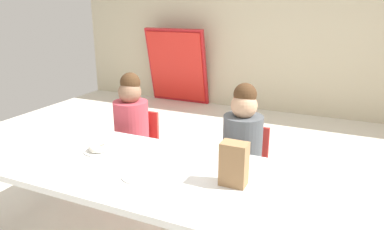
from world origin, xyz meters
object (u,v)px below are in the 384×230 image
(donut_powdered_on_plate, at_px, (99,147))
(folded_activity_table, at_px, (177,66))
(paper_bag_brown, at_px, (234,164))
(paper_plate_center_table, at_px, (139,176))
(seated_child_near_camera, at_px, (132,121))
(seated_child_middle_seat, at_px, (243,138))
(craft_table, at_px, (160,177))
(paper_plate_near_edge, at_px, (100,151))

(donut_powdered_on_plate, bearing_deg, folded_activity_table, 108.30)
(paper_bag_brown, distance_m, paper_plate_center_table, 0.50)
(folded_activity_table, bearing_deg, seated_child_near_camera, -70.73)
(seated_child_middle_seat, distance_m, folded_activity_table, 2.98)
(seated_child_near_camera, bearing_deg, craft_table, -46.50)
(craft_table, bearing_deg, seated_child_near_camera, 133.50)
(seated_child_middle_seat, height_order, paper_plate_center_table, seated_child_middle_seat)
(seated_child_near_camera, xyz_separation_m, paper_bag_brown, (1.00, -0.62, 0.10))
(seated_child_middle_seat, bearing_deg, paper_bag_brown, -77.65)
(craft_table, relative_size, seated_child_middle_seat, 2.37)
(seated_child_middle_seat, distance_m, paper_plate_near_edge, 0.92)
(craft_table, distance_m, seated_child_near_camera, 0.87)
(paper_plate_center_table, bearing_deg, craft_table, 61.35)
(folded_activity_table, bearing_deg, donut_powdered_on_plate, -71.70)
(folded_activity_table, height_order, paper_bag_brown, folded_activity_table)
(seated_child_middle_seat, height_order, folded_activity_table, folded_activity_table)
(seated_child_middle_seat, height_order, donut_powdered_on_plate, seated_child_middle_seat)
(donut_powdered_on_plate, bearing_deg, paper_plate_center_table, -24.42)
(seated_child_middle_seat, relative_size, paper_plate_near_edge, 5.10)
(folded_activity_table, relative_size, donut_powdered_on_plate, 8.45)
(craft_table, relative_size, folded_activity_table, 2.00)
(craft_table, height_order, seated_child_middle_seat, seated_child_middle_seat)
(paper_bag_brown, relative_size, paper_plate_near_edge, 1.22)
(paper_plate_center_table, relative_size, donut_powdered_on_plate, 1.40)
(paper_bag_brown, distance_m, paper_plate_near_edge, 0.87)
(paper_bag_brown, distance_m, donut_powdered_on_plate, 0.87)
(seated_child_middle_seat, height_order, paper_bag_brown, seated_child_middle_seat)
(donut_powdered_on_plate, bearing_deg, seated_child_middle_seat, 37.46)
(seated_child_middle_seat, bearing_deg, paper_plate_near_edge, -142.54)
(craft_table, distance_m, folded_activity_table, 3.39)
(seated_child_middle_seat, xyz_separation_m, folded_activity_table, (-1.72, 2.43, -0.02))
(paper_plate_center_table, bearing_deg, donut_powdered_on_plate, 155.58)
(paper_plate_center_table, bearing_deg, seated_child_near_camera, 125.98)
(craft_table, bearing_deg, paper_plate_center_table, -118.65)
(paper_bag_brown, height_order, paper_plate_center_table, paper_bag_brown)
(craft_table, bearing_deg, paper_bag_brown, 2.12)
(craft_table, xyz_separation_m, donut_powdered_on_plate, (-0.46, 0.07, 0.07))
(craft_table, distance_m, paper_plate_near_edge, 0.47)
(craft_table, bearing_deg, seated_child_middle_seat, 66.67)
(seated_child_near_camera, distance_m, paper_bag_brown, 1.18)
(paper_bag_brown, bearing_deg, paper_plate_near_edge, 176.34)
(craft_table, distance_m, paper_bag_brown, 0.43)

